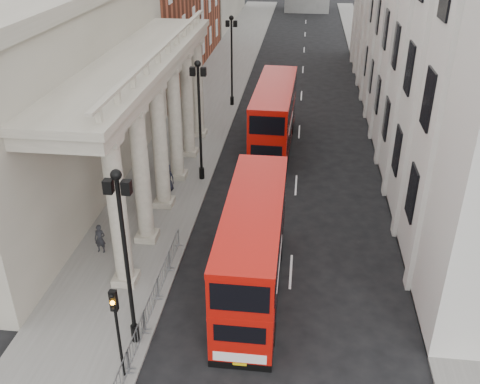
{
  "coord_description": "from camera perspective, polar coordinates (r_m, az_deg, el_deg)",
  "views": [
    {
      "loc": [
        6.06,
        -13.01,
        16.94
      ],
      "look_at": [
        2.99,
        12.57,
        3.19
      ],
      "focal_mm": 40.0,
      "sensor_mm": 36.0,
      "label": 1
    }
  ],
  "objects": [
    {
      "name": "lamp_post_mid",
      "position": [
        35.76,
        -4.34,
        8.35
      ],
      "size": [
        1.05,
        0.44,
        8.32
      ],
      "color": "black",
      "rests_on": "sidewalk_west"
    },
    {
      "name": "bus_near",
      "position": [
        25.95,
        1.42,
        -5.73
      ],
      "size": [
        2.73,
        11.12,
        4.8
      ],
      "rotation": [
        0.0,
        0.0,
        0.0
      ],
      "color": "#B30E08",
      "rests_on": "ground"
    },
    {
      "name": "pedestrian_a",
      "position": [
        30.26,
        -14.71,
        -4.85
      ],
      "size": [
        0.61,
        0.4,
        1.67
      ],
      "primitive_type": "imported",
      "rotation": [
        0.0,
        0.0,
        -0.01
      ],
      "color": "black",
      "rests_on": "sidewalk_west"
    },
    {
      "name": "lamp_post_north",
      "position": [
        50.91,
        -0.89,
        14.41
      ],
      "size": [
        1.05,
        0.44,
        8.32
      ],
      "color": "black",
      "rests_on": "sidewalk_west"
    },
    {
      "name": "traffic_light",
      "position": [
        21.43,
        -13.09,
        -13.02
      ],
      "size": [
        0.28,
        0.33,
        4.3
      ],
      "color": "black",
      "rests_on": "sidewalk_west"
    },
    {
      "name": "crowd_barriers",
      "position": [
        23.2,
        -11.85,
        -17.23
      ],
      "size": [
        0.5,
        18.75,
        1.1
      ],
      "color": "gray",
      "rests_on": "sidewalk_west"
    },
    {
      "name": "pedestrian_c",
      "position": [
        35.84,
        -7.73,
        1.54
      ],
      "size": [
        1.03,
        0.76,
        1.92
      ],
      "primitive_type": "imported",
      "rotation": [
        0.0,
        0.0,
        6.11
      ],
      "color": "black",
      "rests_on": "sidewalk_west"
    },
    {
      "name": "pedestrian_b",
      "position": [
        37.82,
        -10.39,
        2.63
      ],
      "size": [
        0.86,
        0.68,
        1.71
      ],
      "primitive_type": "imported",
      "rotation": [
        0.0,
        0.0,
        3.18
      ],
      "color": "black",
      "rests_on": "sidewalk_west"
    },
    {
      "name": "lamp_post_south",
      "position": [
        21.88,
        -12.17,
        -6.0
      ],
      "size": [
        1.05,
        0.44,
        8.32
      ],
      "color": "black",
      "rests_on": "sidewalk_west"
    },
    {
      "name": "kerb",
      "position": [
        46.61,
        -1.16,
        6.85
      ],
      "size": [
        0.2,
        140.0,
        0.14
      ],
      "primitive_type": "cube",
      "color": "slate",
      "rests_on": "ground"
    },
    {
      "name": "sidewalk_east",
      "position": [
        46.8,
        15.59,
        5.88
      ],
      "size": [
        3.0,
        140.0,
        0.12
      ],
      "primitive_type": "cube",
      "color": "slate",
      "rests_on": "ground"
    },
    {
      "name": "sidewalk_west",
      "position": [
        47.09,
        -4.75,
        6.98
      ],
      "size": [
        6.0,
        140.0,
        0.12
      ],
      "primitive_type": "cube",
      "color": "slate",
      "rests_on": "ground"
    },
    {
      "name": "portico_building",
      "position": [
        36.82,
        -20.52,
        9.02
      ],
      "size": [
        9.0,
        28.0,
        12.0
      ],
      "primitive_type": "cube",
      "color": "gray",
      "rests_on": "ground"
    },
    {
      "name": "bus_far",
      "position": [
        42.21,
        3.65,
        8.18
      ],
      "size": [
        3.11,
        11.65,
        5.0
      ],
      "rotation": [
        0.0,
        0.0,
        -0.03
      ],
      "color": "#B00E08",
      "rests_on": "ground"
    }
  ]
}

